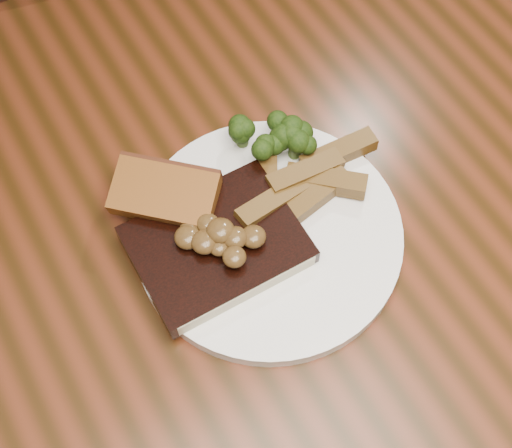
{
  "coord_description": "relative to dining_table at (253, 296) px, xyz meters",
  "views": [
    {
      "loc": [
        -0.15,
        -0.26,
        1.38
      ],
      "look_at": [
        0.02,
        0.02,
        0.78
      ],
      "focal_mm": 50.0,
      "sensor_mm": 36.0,
      "label": 1
    }
  ],
  "objects": [
    {
      "name": "ground",
      "position": [
        0.0,
        0.0,
        -0.66
      ],
      "size": [
        4.5,
        4.5,
        0.0
      ],
      "primitive_type": "plane",
      "color": "#35140C",
      "rests_on": "ground"
    },
    {
      "name": "dining_table",
      "position": [
        0.0,
        0.0,
        0.0
      ],
      "size": [
        1.6,
        0.9,
        0.75
      ],
      "color": "#512110",
      "rests_on": "ground"
    },
    {
      "name": "plate",
      "position": [
        0.03,
        0.01,
        0.1
      ],
      "size": [
        0.28,
        0.28,
        0.01
      ],
      "primitive_type": "cylinder",
      "rotation": [
        0.0,
        0.0,
        0.07
      ],
      "color": "white",
      "rests_on": "dining_table"
    },
    {
      "name": "steak",
      "position": [
        -0.03,
        0.02,
        0.12
      ],
      "size": [
        0.16,
        0.12,
        0.02
      ],
      "primitive_type": "cube",
      "rotation": [
        0.0,
        0.0,
        -0.01
      ],
      "color": "black",
      "rests_on": "plate"
    },
    {
      "name": "steak_bone",
      "position": [
        -0.03,
        -0.03,
        0.11
      ],
      "size": [
        0.14,
        0.02,
        0.02
      ],
      "primitive_type": "cube",
      "rotation": [
        0.0,
        0.0,
        -0.01
      ],
      "color": "beige",
      "rests_on": "plate"
    },
    {
      "name": "mushroom_pile",
      "position": [
        -0.02,
        0.02,
        0.14
      ],
      "size": [
        0.07,
        0.07,
        0.03
      ],
      "primitive_type": null,
      "color": "#543A1A",
      "rests_on": "steak"
    },
    {
      "name": "garlic_bread",
      "position": [
        -0.05,
        0.09,
        0.12
      ],
      "size": [
        0.11,
        0.11,
        0.02
      ],
      "primitive_type": "cube",
      "rotation": [
        0.0,
        0.0,
        -0.75
      ],
      "color": "brown",
      "rests_on": "plate"
    },
    {
      "name": "potato_wedges",
      "position": [
        0.09,
        0.03,
        0.12
      ],
      "size": [
        0.1,
        0.1,
        0.02
      ],
      "primitive_type": null,
      "color": "brown",
      "rests_on": "plate"
    },
    {
      "name": "broccoli_cluster",
      "position": [
        0.07,
        0.09,
        0.12
      ],
      "size": [
        0.07,
        0.07,
        0.04
      ],
      "primitive_type": null,
      "color": "#273E0E",
      "rests_on": "plate"
    }
  ]
}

